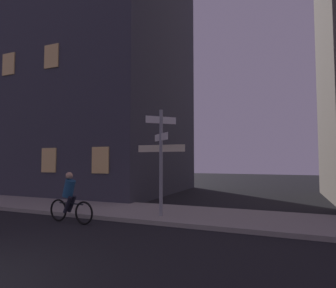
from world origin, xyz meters
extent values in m
cube|color=gray|center=(0.00, 6.99, 0.07)|extent=(40.00, 3.14, 0.14)
cylinder|color=gray|center=(1.07, 6.25, 1.93)|extent=(0.12, 0.12, 3.58)
cube|color=white|center=(1.07, 6.25, 3.37)|extent=(0.80, 0.80, 0.24)
cube|color=white|center=(1.07, 6.25, 2.78)|extent=(0.84, 0.84, 0.24)
cube|color=beige|center=(1.07, 6.25, 2.40)|extent=(1.72, 0.03, 0.24)
torus|color=black|center=(-0.85, 4.68, 0.36)|extent=(0.72, 0.11, 0.72)
torus|color=black|center=(-1.95, 4.76, 0.36)|extent=(0.72, 0.11, 0.72)
cylinder|color=black|center=(-1.40, 4.72, 0.61)|extent=(1.00, 0.12, 0.04)
cylinder|color=navy|center=(-1.50, 4.73, 1.08)|extent=(0.47, 0.35, 0.61)
sphere|color=tan|center=(-1.50, 4.73, 1.50)|extent=(0.22, 0.22, 0.22)
cylinder|color=black|center=(-1.44, 4.81, 0.58)|extent=(0.35, 0.15, 0.55)
cylinder|color=black|center=(-1.46, 4.63, 0.58)|extent=(0.35, 0.15, 0.55)
cube|color=#383842|center=(-7.30, 12.82, 9.34)|extent=(12.18, 9.40, 18.69)
cube|color=#F2C672|center=(-5.78, 8.09, 2.00)|extent=(0.90, 0.06, 1.20)
cube|color=#F2C672|center=(-2.73, 8.09, 2.00)|extent=(0.90, 0.06, 1.20)
cube|color=#F2C672|center=(-8.82, 8.09, 7.23)|extent=(0.90, 0.06, 1.20)
cube|color=#F2C672|center=(-5.78, 8.09, 7.23)|extent=(0.90, 0.06, 1.20)
camera|label=1|loc=(4.91, -2.48, 1.99)|focal=30.02mm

